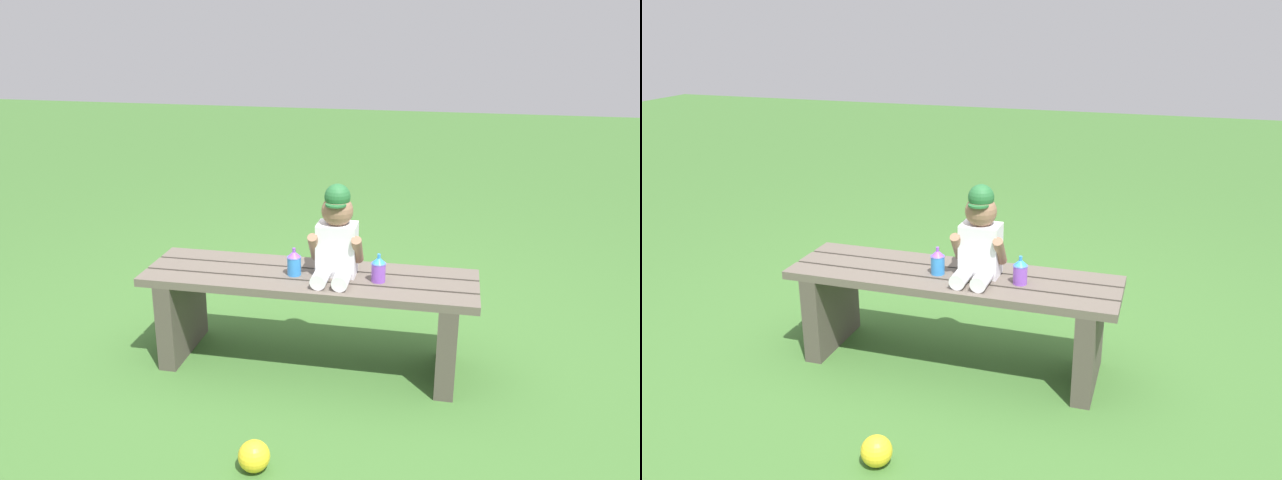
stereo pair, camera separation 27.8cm
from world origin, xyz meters
TOP-DOWN VIEW (x-y plane):
  - ground_plane at (0.00, 0.00)m, footprint 16.00×16.00m
  - park_bench at (0.00, -0.00)m, footprint 1.46×0.41m
  - child_figure at (0.12, 0.01)m, footprint 0.23×0.27m
  - sippy_cup_left at (-0.06, -0.02)m, footprint 0.06×0.06m
  - sippy_cup_right at (0.31, -0.02)m, footprint 0.06×0.06m
  - toy_ball at (-0.03, -0.77)m, footprint 0.11×0.11m

SIDE VIEW (x-z plane):
  - ground_plane at x=0.00m, z-range 0.00..0.00m
  - toy_ball at x=-0.03m, z-range 0.00..0.11m
  - park_bench at x=0.00m, z-range 0.08..0.51m
  - sippy_cup_left at x=-0.06m, z-range 0.43..0.56m
  - sippy_cup_right at x=0.31m, z-range 0.43..0.56m
  - child_figure at x=0.12m, z-range 0.41..0.82m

